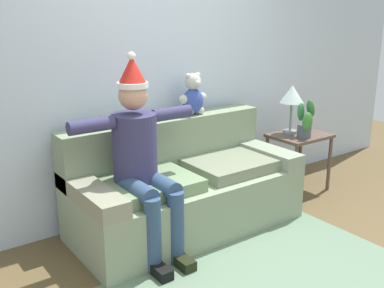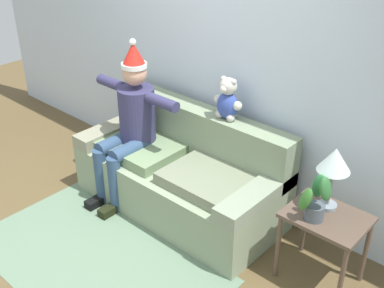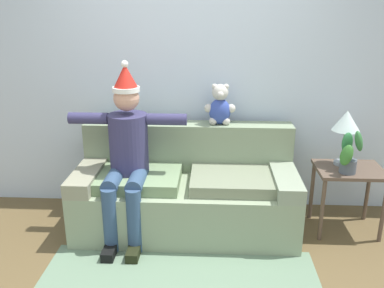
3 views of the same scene
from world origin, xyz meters
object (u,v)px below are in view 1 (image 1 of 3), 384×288
side_table (299,143)px  couch (183,188)px  teddy_bear (193,96)px  person_seated (141,155)px  potted_plant (305,121)px  table_lamp (292,96)px

side_table → couch: bearing=179.6°
teddy_bear → side_table: bearing=-13.3°
person_seated → teddy_bear: size_ratio=4.04×
person_seated → couch: bearing=18.9°
person_seated → side_table: 1.98m
teddy_bear → potted_plant: 1.21m
couch → teddy_bear: 0.83m
teddy_bear → potted_plant: bearing=-19.1°
person_seated → table_lamp: (1.90, 0.25, 0.20)m
table_lamp → person_seated: bearing=-172.4°
person_seated → potted_plant: size_ratio=3.99×
side_table → table_lamp: bearing=118.8°
couch → side_table: bearing=-0.4°
couch → table_lamp: size_ratio=3.92×
potted_plant → table_lamp: bearing=88.2°
couch → side_table: size_ratio=3.25×
teddy_bear → table_lamp: bearing=-9.4°
table_lamp → teddy_bear: bearing=170.6°
side_table → person_seated: bearing=-175.3°
couch → potted_plant: (1.40, -0.12, 0.42)m
table_lamp → potted_plant: 0.30m
person_seated → potted_plant: 1.90m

